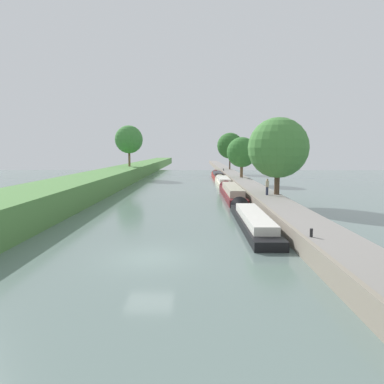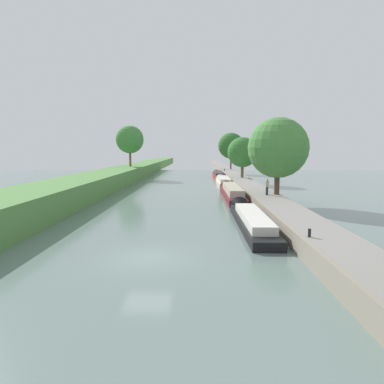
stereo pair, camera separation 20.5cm
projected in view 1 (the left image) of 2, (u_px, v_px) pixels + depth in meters
name	position (u px, v px, depth m)	size (l,w,h in m)	color
ground_plane	(149.00, 258.00, 17.87)	(160.00, 160.00, 0.00)	slate
right_towpath	(335.00, 248.00, 17.68)	(3.01, 260.00, 1.10)	gray
stone_quay	(304.00, 248.00, 17.69)	(0.25, 260.00, 1.15)	gray
narrowboat_black	(251.00, 218.00, 25.86)	(1.92, 14.11, 1.83)	black
narrowboat_maroon	(231.00, 192.00, 41.15)	(1.93, 16.00, 2.04)	maroon
narrowboat_cream	(223.00, 181.00, 55.89)	(1.97, 13.41, 1.91)	beige
narrowboat_red	(217.00, 175.00, 69.89)	(1.91, 14.55, 1.86)	maroon
tree_rightbank_midnear	(278.00, 148.00, 34.49)	(6.16, 6.16, 7.87)	#4C3828
tree_rightbank_midfar	(242.00, 152.00, 56.42)	(5.02, 5.02, 6.73)	brown
tree_rightbank_far	(230.00, 146.00, 80.43)	(6.12, 6.12, 8.67)	#4C3828
tree_leftbank_downstream	(129.00, 139.00, 67.58)	(5.54, 5.54, 8.17)	brown
person_walking	(267.00, 186.00, 34.50)	(0.34, 0.34, 1.66)	#282D42
mooring_bollard_near	(311.00, 233.00, 17.84)	(0.16, 0.16, 0.45)	black
mooring_bollard_far	(223.00, 170.00, 75.92)	(0.16, 0.16, 0.45)	black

